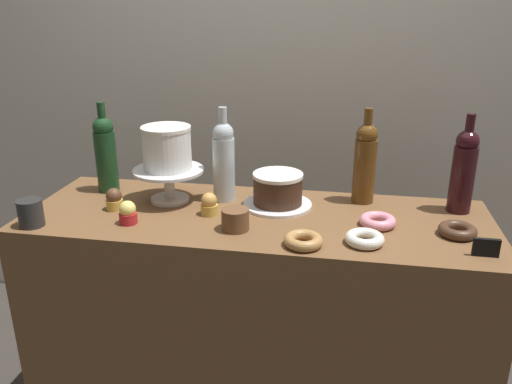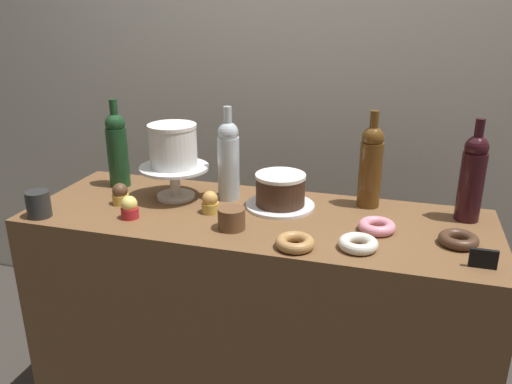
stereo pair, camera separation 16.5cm
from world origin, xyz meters
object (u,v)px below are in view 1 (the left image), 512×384
object	(u,v)px
white_layer_cake	(167,148)
coffee_cup_ceramic	(31,213)
wine_bottle_dark_red	(464,169)
wine_bottle_amber	(365,161)
wine_bottle_clear	(224,160)
donut_maple	(303,241)
cupcake_caramel	(209,204)
chocolate_round_cake	(278,188)
cupcake_chocolate	(114,200)
cake_stand_pedestal	(169,179)
price_sign_chalkboard	(486,248)
cookie_stack	(235,219)
cupcake_lemon	(128,213)
donut_chocolate	(457,230)
donut_sugar	(365,239)
wine_bottle_green	(106,153)
donut_pink	(378,221)

from	to	relation	value
white_layer_cake	coffee_cup_ceramic	bearing A→B (deg)	-141.15
white_layer_cake	wine_bottle_dark_red	distance (m)	0.97
wine_bottle_amber	coffee_cup_ceramic	bearing A→B (deg)	-158.71
wine_bottle_clear	donut_maple	bearing A→B (deg)	-46.18
wine_bottle_clear	cupcake_caramel	xyz separation A→B (m)	(-0.02, -0.14, -0.11)
chocolate_round_cake	wine_bottle_amber	distance (m)	0.31
wine_bottle_clear	coffee_cup_ceramic	xyz separation A→B (m)	(-0.53, -0.33, -0.10)
donut_maple	coffee_cup_ceramic	world-z (taller)	coffee_cup_ceramic
cupcake_chocolate	coffee_cup_ceramic	size ratio (longest dim) A/B	0.87
cake_stand_pedestal	cupcake_caramel	xyz separation A→B (m)	(0.17, -0.10, -0.04)
donut_maple	price_sign_chalkboard	bearing A→B (deg)	2.68
cookie_stack	coffee_cup_ceramic	xyz separation A→B (m)	(-0.62, -0.08, 0.01)
chocolate_round_cake	cupcake_lemon	size ratio (longest dim) A/B	2.26
cake_stand_pedestal	cupcake_lemon	bearing A→B (deg)	-106.72
donut_chocolate	price_sign_chalkboard	distance (m)	0.14
donut_sugar	white_layer_cake	bearing A→B (deg)	160.83
cupcake_lemon	wine_bottle_dark_red	bearing A→B (deg)	15.58
cake_stand_pedestal	donut_chocolate	size ratio (longest dim) A/B	2.16
wine_bottle_amber	wine_bottle_dark_red	bearing A→B (deg)	-6.21
cupcake_lemon	cookie_stack	xyz separation A→B (m)	(0.34, 0.01, -0.00)
donut_chocolate	wine_bottle_amber	bearing A→B (deg)	139.36
chocolate_round_cake	donut_chocolate	world-z (taller)	chocolate_round_cake
cake_stand_pedestal	chocolate_round_cake	bearing A→B (deg)	2.65
cookie_stack	coffee_cup_ceramic	distance (m)	0.63
donut_maple	coffee_cup_ceramic	bearing A→B (deg)	-179.44
price_sign_chalkboard	coffee_cup_ceramic	distance (m)	1.33
wine_bottle_clear	cupcake_caramel	bearing A→B (deg)	-96.59
wine_bottle_green	cake_stand_pedestal	bearing A→B (deg)	-13.27
price_sign_chalkboard	wine_bottle_clear	bearing A→B (deg)	159.73
cake_stand_pedestal	coffee_cup_ceramic	xyz separation A→B (m)	(-0.35, -0.28, -0.04)
white_layer_cake	cupcake_chocolate	world-z (taller)	white_layer_cake
donut_pink	price_sign_chalkboard	distance (m)	0.32
wine_bottle_clear	price_sign_chalkboard	world-z (taller)	wine_bottle_clear
cake_stand_pedestal	cupcake_lemon	size ratio (longest dim) A/B	3.25
donut_chocolate	wine_bottle_green	bearing A→B (deg)	171.23
wine_bottle_dark_red	wine_bottle_amber	world-z (taller)	same
wine_bottle_amber	cupcake_lemon	size ratio (longest dim) A/B	4.38
price_sign_chalkboard	white_layer_cake	bearing A→B (deg)	165.75
cupcake_caramel	cookie_stack	distance (m)	0.15
cupcake_caramel	price_sign_chalkboard	distance (m)	0.83
cupcake_caramel	donut_maple	size ratio (longest dim) A/B	0.66
cupcake_lemon	donut_sugar	size ratio (longest dim) A/B	0.66
wine_bottle_clear	donut_maple	size ratio (longest dim) A/B	2.91
cake_stand_pedestal	cupcake_chocolate	bearing A→B (deg)	-144.67
cake_stand_pedestal	cupcake_caramel	bearing A→B (deg)	-29.90
donut_maple	wine_bottle_green	bearing A→B (deg)	155.89
wine_bottle_green	coffee_cup_ceramic	xyz separation A→B (m)	(-0.09, -0.34, -0.10)
chocolate_round_cake	cupcake_caramel	bearing A→B (deg)	-151.35
cupcake_chocolate	wine_bottle_green	bearing A→B (deg)	120.40
chocolate_round_cake	cupcake_chocolate	bearing A→B (deg)	-166.54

